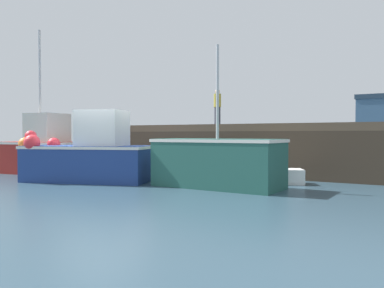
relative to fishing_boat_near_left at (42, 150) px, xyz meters
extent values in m
cube|color=#2D4756|center=(3.68, -0.80, -0.92)|extent=(120.00, 160.00, 0.10)
cube|color=brown|center=(6.41, 5.62, 0.80)|extent=(12.26, 6.10, 0.25)
cube|color=#392E23|center=(6.41, 2.69, -0.09)|extent=(12.26, 0.24, 1.54)
cylinder|color=#392E23|center=(0.68, 2.81, -0.09)|extent=(0.37, 0.37, 1.54)
cylinder|color=#392E23|center=(6.41, 2.81, -0.09)|extent=(0.37, 0.37, 1.54)
cylinder|color=#392E23|center=(2.73, 8.44, -0.09)|extent=(0.37, 0.37, 1.54)
cylinder|color=#392E23|center=(10.09, 8.44, -0.09)|extent=(0.37, 0.37, 1.54)
cylinder|color=#392E23|center=(3.54, 2.81, -0.09)|extent=(5.77, 0.19, 1.42)
cube|color=maroon|center=(-0.08, -0.01, -0.28)|extent=(2.94, 1.73, 1.17)
cube|color=silver|center=(-0.08, -0.01, 0.25)|extent=(2.99, 1.76, 0.08)
cube|color=beige|center=(0.27, 0.03, 0.81)|extent=(1.27, 1.34, 1.02)
cylinder|color=#B7B7BC|center=(-0.08, -0.01, 2.85)|extent=(0.09, 0.09, 3.06)
cube|color=navy|center=(3.22, -0.88, -0.32)|extent=(4.08, 2.70, 1.09)
cube|color=silver|center=(3.22, -0.88, 0.17)|extent=(4.16, 2.75, 0.08)
cube|color=silver|center=(3.66, -0.73, 0.76)|extent=(1.64, 1.57, 1.07)
sphere|color=red|center=(1.39, -1.54, 0.51)|extent=(0.37, 0.37, 0.37)
sphere|color=orange|center=(1.51, -1.83, 0.27)|extent=(0.41, 0.41, 0.41)
sphere|color=red|center=(2.01, -1.97, 0.33)|extent=(0.48, 0.48, 0.48)
sphere|color=red|center=(1.76, -0.95, 0.26)|extent=(0.41, 0.41, 0.41)
cube|color=#23564C|center=(7.27, -0.14, -0.21)|extent=(3.51, 1.53, 1.32)
cube|color=silver|center=(7.27, -0.14, 0.40)|extent=(3.58, 1.56, 0.08)
cylinder|color=#B7B7BC|center=(7.27, -0.14, 1.72)|extent=(0.08, 0.08, 2.54)
cube|color=white|center=(8.37, 1.42, -0.65)|extent=(1.72, 1.35, 0.43)
cube|color=#7F6647|center=(8.37, 1.42, -0.41)|extent=(0.39, 0.64, 0.04)
cylinder|color=#2D3342|center=(3.58, 7.12, 1.39)|extent=(0.29, 0.29, 0.93)
cylinder|color=#9E9333|center=(3.58, 7.12, 2.17)|extent=(0.34, 0.34, 0.63)
sphere|color=tan|center=(3.58, 7.12, 2.60)|extent=(0.22, 0.22, 0.22)
cylinder|color=#EA5B70|center=(2.30, 0.53, -0.66)|extent=(0.54, 0.54, 0.42)
cone|color=#EA5B70|center=(2.30, 0.53, -0.32)|extent=(0.43, 0.43, 0.27)
camera|label=1|loc=(12.16, -9.75, 0.57)|focal=37.33mm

